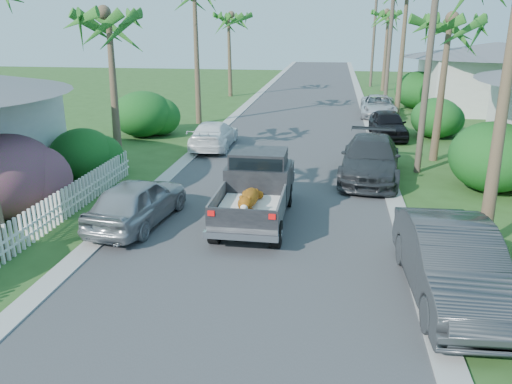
% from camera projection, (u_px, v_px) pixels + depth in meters
% --- Properties ---
extents(ground, '(120.00, 120.00, 0.00)m').
position_uv_depth(ground, '(207.00, 357.00, 9.09)').
color(ground, '#2C4D1D').
rests_on(ground, ground).
extents(road, '(8.00, 100.00, 0.02)m').
position_uv_depth(road, '(300.00, 117.00, 32.50)').
color(road, '#38383A').
rests_on(road, ground).
extents(curb_left, '(0.60, 100.00, 0.06)m').
position_uv_depth(curb_left, '(236.00, 115.00, 33.11)').
color(curb_left, '#A5A39E').
rests_on(curb_left, ground).
extents(curb_right, '(0.60, 100.00, 0.06)m').
position_uv_depth(curb_right, '(368.00, 119.00, 31.88)').
color(curb_right, '#A5A39E').
rests_on(curb_right, ground).
extents(pickup_truck, '(1.98, 5.12, 2.06)m').
position_uv_depth(pickup_truck, '(257.00, 185.00, 15.47)').
color(pickup_truck, black).
rests_on(pickup_truck, ground).
extents(parked_car_rn, '(2.02, 5.11, 1.66)m').
position_uv_depth(parked_car_rn, '(452.00, 263.00, 10.83)').
color(parked_car_rn, '#2F3235').
rests_on(parked_car_rn, ground).
extents(parked_car_rm, '(2.71, 5.60, 1.57)m').
position_uv_depth(parked_car_rm, '(370.00, 159.00, 19.42)').
color(parked_car_rm, '#2E3033').
rests_on(parked_car_rm, ground).
extents(parked_car_rf, '(1.95, 4.27, 1.42)m').
position_uv_depth(parked_car_rf, '(388.00, 124.00, 26.46)').
color(parked_car_rf, black).
rests_on(parked_car_rf, ground).
extents(parked_car_rd, '(2.42, 4.90, 1.34)m').
position_uv_depth(parked_car_rd, '(378.00, 106.00, 32.57)').
color(parked_car_rd, silver).
rests_on(parked_car_rd, ground).
extents(parked_car_ln, '(2.14, 4.37, 1.43)m').
position_uv_depth(parked_car_ln, '(137.00, 202.00, 14.93)').
color(parked_car_ln, '#9D9FA3').
rests_on(parked_car_ln, ground).
extents(parked_car_lf, '(1.93, 4.52, 1.30)m').
position_uv_depth(parked_car_lf, '(214.00, 135.00, 24.22)').
color(parked_car_lf, white).
rests_on(parked_car_lf, ground).
extents(palm_l_b, '(4.40, 4.40, 7.40)m').
position_uv_depth(palm_l_b, '(107.00, 14.00, 19.34)').
color(palm_l_b, brown).
rests_on(palm_l_b, ground).
extents(palm_l_d, '(4.40, 4.40, 7.70)m').
position_uv_depth(palm_l_d, '(229.00, 15.00, 39.80)').
color(palm_l_d, brown).
rests_on(palm_l_d, ground).
extents(palm_r_b, '(4.40, 4.40, 7.20)m').
position_uv_depth(palm_r_b, '(450.00, 19.00, 20.29)').
color(palm_r_b, brown).
rests_on(palm_r_b, ground).
extents(palm_r_d, '(4.40, 4.40, 8.00)m').
position_uv_depth(palm_r_d, '(389.00, 12.00, 43.47)').
color(palm_r_d, brown).
rests_on(palm_r_d, ground).
extents(shrub_l_b, '(3.00, 3.30, 2.60)m').
position_uv_depth(shrub_l_b, '(7.00, 176.00, 15.41)').
color(shrub_l_b, '#A8186A').
rests_on(shrub_l_b, ground).
extents(shrub_l_c, '(2.40, 2.64, 2.00)m').
position_uv_depth(shrub_l_c, '(82.00, 154.00, 19.19)').
color(shrub_l_c, '#124114').
rests_on(shrub_l_c, ground).
extents(shrub_l_d, '(3.20, 3.52, 2.40)m').
position_uv_depth(shrub_l_d, '(143.00, 114.00, 26.71)').
color(shrub_l_d, '#124114').
rests_on(shrub_l_d, ground).
extents(shrub_r_b, '(3.00, 3.30, 2.50)m').
position_uv_depth(shrub_r_b, '(492.00, 157.00, 17.87)').
color(shrub_r_b, '#124114').
rests_on(shrub_r_b, ground).
extents(shrub_r_c, '(2.60, 2.86, 2.10)m').
position_uv_depth(shrub_r_c, '(436.00, 118.00, 26.41)').
color(shrub_r_c, '#124114').
rests_on(shrub_r_c, ground).
extents(shrub_r_d, '(3.20, 3.52, 2.60)m').
position_uv_depth(shrub_r_d, '(417.00, 90.00, 35.62)').
color(shrub_r_d, '#124114').
rests_on(shrub_r_d, ground).
extents(picket_fence, '(0.10, 11.00, 1.00)m').
position_uv_depth(picket_fence, '(56.00, 209.00, 14.94)').
color(picket_fence, white).
rests_on(picket_fence, ground).
extents(house_right_far, '(9.00, 8.00, 4.60)m').
position_uv_depth(house_right_far, '(493.00, 79.00, 34.64)').
color(house_right_far, silver).
rests_on(house_right_far, ground).
extents(utility_pole_b, '(1.60, 0.26, 9.00)m').
position_uv_depth(utility_pole_b, '(429.00, 56.00, 18.99)').
color(utility_pole_b, brown).
rests_on(utility_pole_b, ground).
extents(utility_pole_c, '(1.60, 0.26, 9.00)m').
position_uv_depth(utility_pole_c, '(390.00, 43.00, 33.04)').
color(utility_pole_c, brown).
rests_on(utility_pole_c, ground).
extents(utility_pole_d, '(1.60, 0.26, 9.00)m').
position_uv_depth(utility_pole_d, '(374.00, 37.00, 47.09)').
color(utility_pole_d, brown).
rests_on(utility_pole_d, ground).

